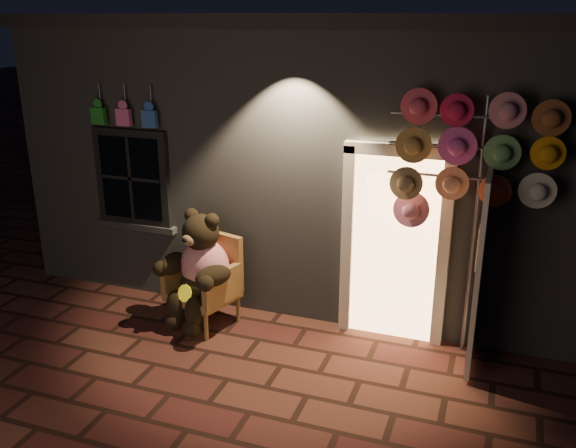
% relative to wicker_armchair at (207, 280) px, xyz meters
% --- Properties ---
extents(ground, '(60.00, 60.00, 0.00)m').
position_rel_wicker_armchair_xyz_m(ground, '(0.73, -1.07, -0.52)').
color(ground, '#4F2A1E').
rests_on(ground, ground).
extents(shop_building, '(7.30, 5.95, 3.51)m').
position_rel_wicker_armchair_xyz_m(shop_building, '(0.73, 2.92, 1.21)').
color(shop_building, slate).
rests_on(shop_building, ground).
extents(wicker_armchair, '(0.86, 0.82, 1.05)m').
position_rel_wicker_armchair_xyz_m(wicker_armchair, '(0.00, 0.00, 0.00)').
color(wicker_armchair, olive).
rests_on(wicker_armchair, ground).
extents(teddy_bear, '(0.95, 0.86, 1.35)m').
position_rel_wicker_armchair_xyz_m(teddy_bear, '(-0.02, -0.13, 0.18)').
color(teddy_bear, red).
rests_on(teddy_bear, ground).
extents(hat_rack, '(1.63, 0.22, 2.75)m').
position_rel_wicker_armchair_xyz_m(hat_rack, '(2.79, 0.21, 1.62)').
color(hat_rack, '#59595E').
rests_on(hat_rack, ground).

